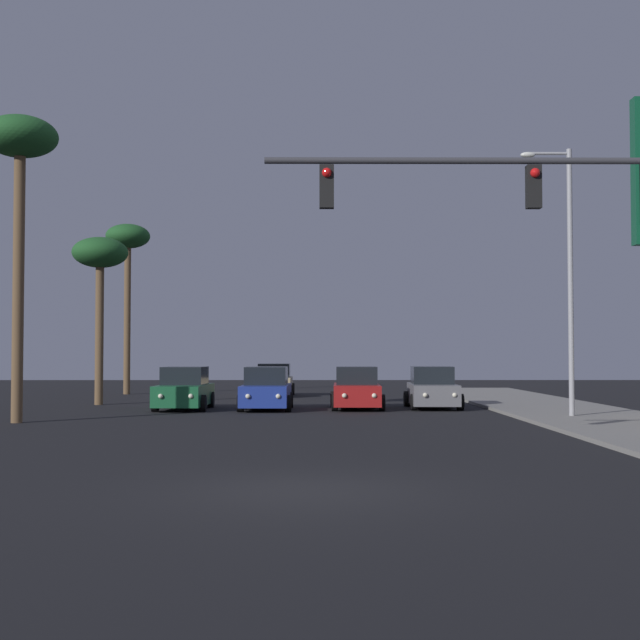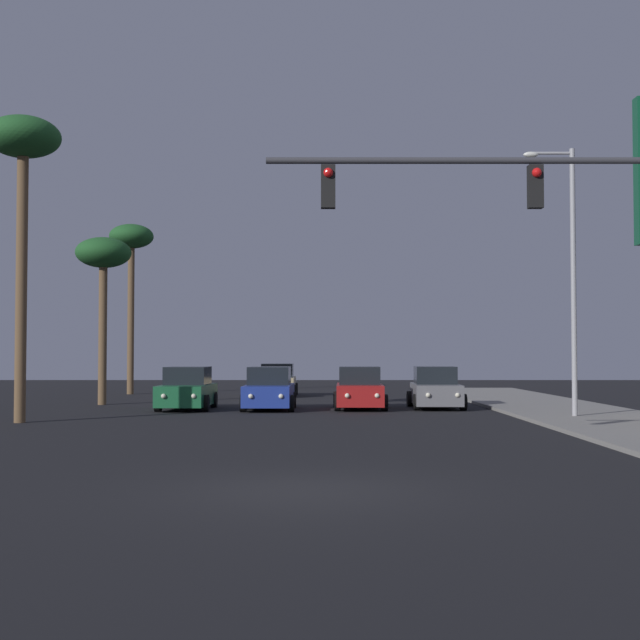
% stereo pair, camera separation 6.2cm
% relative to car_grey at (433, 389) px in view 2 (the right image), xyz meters
% --- Properties ---
extents(ground_plane, '(120.00, 120.00, 0.00)m').
position_rel_car_grey_xyz_m(ground_plane, '(-4.92, -21.48, -0.76)').
color(ground_plane, black).
extents(car_grey, '(2.04, 4.34, 1.68)m').
position_rel_car_grey_xyz_m(car_grey, '(0.00, 0.00, 0.00)').
color(car_grey, slate).
rests_on(car_grey, ground).
extents(car_red, '(2.04, 4.33, 1.68)m').
position_rel_car_grey_xyz_m(car_red, '(-3.08, -0.40, 0.00)').
color(car_red, maroon).
rests_on(car_red, ground).
extents(car_tan, '(2.04, 4.31, 1.68)m').
position_rel_car_grey_xyz_m(car_tan, '(-6.86, 10.33, 0.00)').
color(car_tan, tan).
rests_on(car_tan, ground).
extents(car_green, '(2.04, 4.34, 1.68)m').
position_rel_car_grey_xyz_m(car_green, '(-9.88, -0.78, 0.00)').
color(car_green, '#195933').
rests_on(car_green, ground).
extents(car_blue, '(2.04, 4.32, 1.68)m').
position_rel_car_grey_xyz_m(car_blue, '(-6.65, -0.89, 0.00)').
color(car_blue, navy).
rests_on(car_blue, ground).
extents(traffic_light_mast, '(8.73, 0.36, 6.50)m').
position_rel_car_grey_xyz_m(traffic_light_mast, '(0.27, -17.49, 4.04)').
color(traffic_light_mast, '#38383D').
rests_on(traffic_light_mast, sidewalk_right).
extents(street_lamp, '(1.74, 0.24, 9.00)m').
position_rel_car_grey_xyz_m(street_lamp, '(3.74, -6.07, 4.36)').
color(street_lamp, '#99999E').
rests_on(street_lamp, sidewalk_right).
extents(palm_tree_far, '(2.40, 2.40, 9.27)m').
position_rel_car_grey_xyz_m(palm_tree_far, '(-14.96, 12.52, 7.30)').
color(palm_tree_far, brown).
rests_on(palm_tree_far, ground).
extents(palm_tree_near, '(2.40, 2.40, 9.84)m').
position_rel_car_grey_xyz_m(palm_tree_near, '(-14.22, -7.48, 7.80)').
color(palm_tree_near, brown).
rests_on(palm_tree_near, ground).
extents(palm_tree_mid, '(2.40, 2.40, 7.24)m').
position_rel_car_grey_xyz_m(palm_tree_mid, '(-14.04, 2.52, 5.49)').
color(palm_tree_mid, brown).
rests_on(palm_tree_mid, ground).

